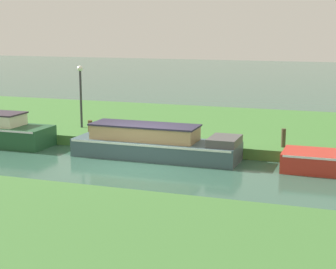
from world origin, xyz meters
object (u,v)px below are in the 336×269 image
Objects in this scene: lamp_post at (81,88)px; mooring_post_far at (283,138)px; mooring_post_near at (90,127)px; slate_narrowboat at (155,144)px.

lamp_post reaches higher than mooring_post_far.
lamp_post is 4.90× the size of mooring_post_near.
mooring_post_near is (-3.45, 1.54, 0.14)m from slate_narrowboat.
slate_narrowboat is 11.19× the size of mooring_post_near.
lamp_post is 2.10m from mooring_post_near.
mooring_post_near is at bearing -48.77° from lamp_post.
slate_narrowboat reaches higher than mooring_post_far.
slate_narrowboat reaches higher than mooring_post_near.
lamp_post is at bearing 172.64° from mooring_post_far.
lamp_post is at bearing 148.92° from slate_narrowboat.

